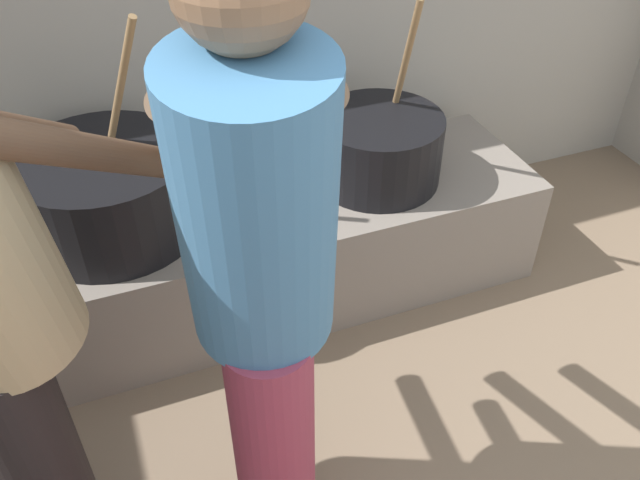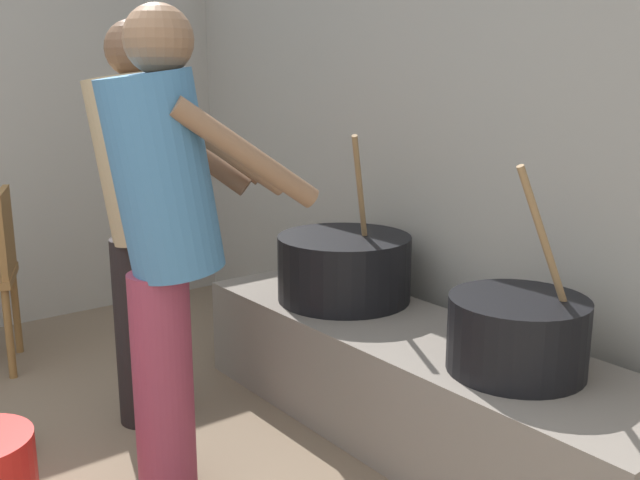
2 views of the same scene
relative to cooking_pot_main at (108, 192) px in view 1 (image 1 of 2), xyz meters
The scene contains 4 objects.
hearth_ledge 0.60m from the cooking_pot_main, ahead, with size 2.12×0.60×0.44m, color slate.
cooking_pot_main is the anchor object (origin of this frame).
cooking_pot_secondary 0.96m from the cooking_pot_main, ahead, with size 0.46×0.46×0.71m.
cook_in_blue_shirt 1.04m from the cooking_pot_main, 75.21° to the right, with size 0.47×0.73×1.62m.
Camera 1 is at (-0.34, 0.20, 1.83)m, focal length 37.29 mm.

